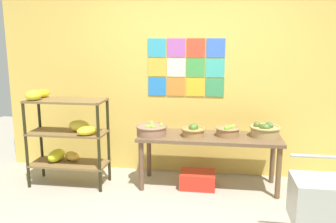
# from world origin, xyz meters

# --- Properties ---
(back_wall_with_art) EXTENTS (5.03, 0.07, 2.87)m
(back_wall_with_art) POSITION_xyz_m (0.00, 1.72, 1.43)
(back_wall_with_art) COLOR #E5BD52
(back_wall_with_art) RESTS_ON ground
(banana_shelf_unit) EXTENTS (0.95, 0.49, 1.20)m
(banana_shelf_unit) POSITION_xyz_m (-1.41, 1.07, 0.67)
(banana_shelf_unit) COLOR black
(banana_shelf_unit) RESTS_ON ground
(display_table) EXTENTS (1.71, 0.59, 0.65)m
(display_table) POSITION_xyz_m (0.34, 1.24, 0.57)
(display_table) COLOR brown
(display_table) RESTS_ON ground
(fruit_basket_right) EXTENTS (0.29, 0.29, 0.16)m
(fruit_basket_right) POSITION_xyz_m (0.15, 1.20, 0.72)
(fruit_basket_right) COLOR #A37841
(fruit_basket_right) RESTS_ON display_table
(fruit_basket_centre) EXTENTS (0.29, 0.29, 0.13)m
(fruit_basket_centre) POSITION_xyz_m (0.56, 1.26, 0.71)
(fruit_basket_centre) COLOR olive
(fruit_basket_centre) RESTS_ON display_table
(fruit_basket_left) EXTENTS (0.36, 0.36, 0.17)m
(fruit_basket_left) POSITION_xyz_m (1.00, 1.29, 0.73)
(fruit_basket_left) COLOR #A58A51
(fruit_basket_left) RESTS_ON display_table
(fruit_basket_back_right) EXTENTS (0.38, 0.38, 0.15)m
(fruit_basket_back_right) POSITION_xyz_m (-0.36, 1.17, 0.72)
(fruit_basket_back_right) COLOR #8A654B
(fruit_basket_back_right) RESTS_ON display_table
(produce_crate_under_table) EXTENTS (0.43, 0.32, 0.19)m
(produce_crate_under_table) POSITION_xyz_m (0.21, 1.19, 0.10)
(produce_crate_under_table) COLOR red
(produce_crate_under_table) RESTS_ON ground
(shopping_cart) EXTENTS (0.55, 0.44, 0.82)m
(shopping_cart) POSITION_xyz_m (1.33, -0.10, 0.47)
(shopping_cart) COLOR black
(shopping_cart) RESTS_ON ground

